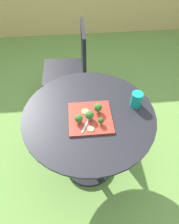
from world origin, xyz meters
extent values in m
plane|color=#669342|center=(0.00, 0.00, 0.00)|extent=(12.00, 12.00, 0.00)
cylinder|color=black|center=(0.00, 0.00, 0.70)|extent=(0.89, 0.89, 0.02)
cylinder|color=black|center=(0.00, 0.00, 0.36)|extent=(0.06, 0.06, 0.65)
cylinder|color=black|center=(0.00, 0.00, 0.02)|extent=(0.44, 0.44, 0.04)
cube|color=black|center=(-0.18, 0.84, 0.43)|extent=(0.45, 0.45, 0.03)
cube|color=black|center=(0.02, 0.83, 0.68)|extent=(0.04, 0.42, 0.45)
cylinder|color=black|center=(-0.35, 1.02, 0.22)|extent=(0.02, 0.02, 0.43)
cylinder|color=black|center=(-0.36, 0.66, 0.22)|extent=(0.02, 0.02, 0.43)
cylinder|color=black|center=(0.01, 1.01, 0.22)|extent=(0.02, 0.02, 0.43)
cylinder|color=black|center=(0.00, 0.65, 0.22)|extent=(0.02, 0.02, 0.43)
cube|color=#AD3323|center=(0.01, -0.04, 0.71)|extent=(0.28, 0.28, 0.01)
cylinder|color=#149989|center=(0.33, 0.05, 0.76)|extent=(0.08, 0.08, 0.10)
cylinder|color=#118275|center=(0.33, 0.05, 0.74)|extent=(0.07, 0.07, 0.07)
cube|color=silver|center=(-0.03, -0.12, 0.72)|extent=(0.06, 0.10, 0.00)
cube|color=silver|center=(0.00, -0.05, 0.72)|extent=(0.04, 0.05, 0.00)
cylinder|color=#99B770|center=(0.06, 0.00, 0.73)|extent=(0.02, 0.02, 0.02)
sphere|color=#2D6623|center=(0.06, 0.00, 0.76)|extent=(0.05, 0.05, 0.05)
cylinder|color=#99B770|center=(-0.07, -0.08, 0.73)|extent=(0.02, 0.02, 0.01)
sphere|color=#2D6623|center=(-0.07, -0.08, 0.76)|extent=(0.05, 0.05, 0.05)
cylinder|color=#99B770|center=(0.07, -0.10, 0.73)|extent=(0.01, 0.01, 0.02)
sphere|color=#285B1E|center=(0.07, -0.10, 0.75)|extent=(0.04, 0.04, 0.04)
cylinder|color=#99B770|center=(0.00, -0.06, 0.73)|extent=(0.02, 0.02, 0.02)
sphere|color=#2D6623|center=(0.00, -0.06, 0.76)|extent=(0.05, 0.05, 0.05)
cylinder|color=#8EB766|center=(-0.02, 0.01, 0.72)|extent=(0.05, 0.05, 0.01)
cylinder|color=#8EB766|center=(0.00, -0.14, 0.72)|extent=(0.04, 0.04, 0.01)
camera|label=1|loc=(-0.08, -0.88, 1.72)|focal=32.41mm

